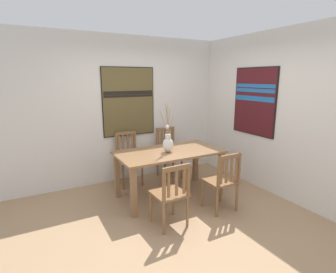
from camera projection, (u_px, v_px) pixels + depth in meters
ground_plane at (180, 218)px, 3.74m from camera, size 6.40×6.40×0.03m
wall_back at (131, 109)px, 5.03m from camera, size 6.40×0.12×2.70m
wall_side at (278, 115)px, 4.30m from camera, size 0.12×6.40×2.70m
dining_table at (169, 158)px, 4.29m from camera, size 1.71×0.90×0.78m
centerpiece_vase at (168, 143)px, 4.17m from camera, size 0.29×0.28×0.78m
chair_0 at (171, 193)px, 3.42m from camera, size 0.43×0.43×0.89m
chair_1 at (168, 152)px, 5.22m from camera, size 0.44×0.44×0.97m
chair_2 at (222, 180)px, 3.83m from camera, size 0.43×0.43×0.90m
chair_3 at (128, 157)px, 4.86m from camera, size 0.44×0.44×0.96m
painting_on_back_wall at (129, 102)px, 4.91m from camera, size 1.01×0.05×1.27m
painting_on_side_wall at (254, 101)px, 4.63m from camera, size 0.05×0.94×1.18m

